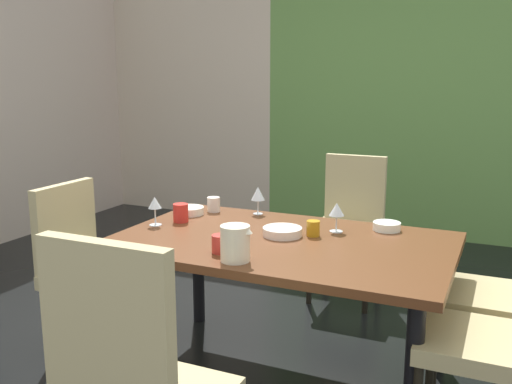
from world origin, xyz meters
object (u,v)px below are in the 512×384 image
object	(u,v)px
chair_left_near	(86,262)
cup_east	(181,213)
serving_bowl_left	(282,232)
chair_right_near	(502,328)
wine_glass_right	(155,204)
dining_table	(282,255)
cup_rear	(221,244)
cup_near_shelf	(313,228)
cup_south	(214,204)
pitcher_corner	(235,243)
chair_right_far	(505,283)
wine_glass_front	(258,194)
serving_bowl_west	(387,226)
serving_bowl_center	(189,211)
wine_glass_near_window	(337,210)
chair_head_far	(350,218)

from	to	relation	value
chair_left_near	cup_east	distance (m)	0.55
serving_bowl_left	cup_east	xyz separation A→B (m)	(-0.60, 0.03, 0.03)
chair_right_near	wine_glass_right	xyz separation A→B (m)	(-1.71, 0.23, 0.28)
dining_table	cup_rear	distance (m)	0.37
dining_table	wine_glass_right	distance (m)	0.74
cup_rear	cup_near_shelf	size ratio (longest dim) A/B	1.08
cup_south	pitcher_corner	distance (m)	0.92
chair_right_far	cup_east	xyz separation A→B (m)	(-1.63, -0.16, 0.21)
cup_rear	wine_glass_front	bearing A→B (deg)	101.20
wine_glass_front	dining_table	bearing A→B (deg)	-53.13
chair_right_far	wine_glass_front	world-z (taller)	chair_right_far
wine_glass_front	serving_bowl_west	size ratio (longest dim) A/B	1.14
serving_bowl_left	cup_rear	bearing A→B (deg)	-112.15
chair_right_far	serving_bowl_center	distance (m)	1.69
chair_right_near	serving_bowl_west	distance (m)	0.87
dining_table	chair_left_near	xyz separation A→B (m)	(-1.00, -0.25, -0.09)
wine_glass_front	pitcher_corner	distance (m)	0.85
chair_right_far	serving_bowl_west	xyz separation A→B (m)	(-0.58, 0.12, 0.18)
serving_bowl_left	wine_glass_right	bearing A→B (deg)	-172.57
dining_table	wine_glass_near_window	distance (m)	0.37
chair_right_far	wine_glass_right	world-z (taller)	chair_right_far
chair_left_near	chair_right_far	world-z (taller)	chair_right_far
dining_table	chair_right_far	bearing A→B (deg)	14.21
dining_table	cup_south	size ratio (longest dim) A/B	18.89
dining_table	cup_near_shelf	size ratio (longest dim) A/B	20.99
chair_left_near	cup_rear	distance (m)	0.86
chair_head_far	cup_south	bearing A→B (deg)	54.55
serving_bowl_left	serving_bowl_center	bearing A→B (deg)	163.35
chair_right_far	serving_bowl_west	bearing A→B (deg)	77.94
wine_glass_near_window	serving_bowl_left	size ratio (longest dim) A/B	0.77
wine_glass_right	serving_bowl_west	world-z (taller)	wine_glass_right
wine_glass_right	cup_near_shelf	world-z (taller)	wine_glass_right
chair_left_near	chair_right_far	distance (m)	2.07
chair_left_near	wine_glass_near_window	xyz separation A→B (m)	(1.20, 0.50, 0.29)
chair_right_near	chair_right_far	xyz separation A→B (m)	(0.00, 0.51, 0.00)
chair_right_far	cup_near_shelf	xyz separation A→B (m)	(-0.89, -0.13, 0.20)
chair_head_far	cup_near_shelf	xyz separation A→B (m)	(0.10, -1.08, 0.21)
dining_table	serving_bowl_left	size ratio (longest dim) A/B	8.25
cup_south	cup_near_shelf	bearing A→B (deg)	-19.82
chair_head_far	wine_glass_front	distance (m)	0.90
serving_bowl_left	cup_east	size ratio (longest dim) A/B	1.97
cup_rear	pitcher_corner	distance (m)	0.14
chair_head_far	dining_table	bearing A→B (deg)	89.24
chair_right_near	wine_glass_near_window	bearing A→B (deg)	58.22
cup_east	chair_left_near	bearing A→B (deg)	-137.24
chair_left_near	chair_right_far	bearing A→B (deg)	104.24
dining_table	serving_bowl_center	xyz separation A→B (m)	(-0.67, 0.26, 0.10)
serving_bowl_left	cup_rear	world-z (taller)	cup_rear
cup_south	pitcher_corner	bearing A→B (deg)	-55.67
chair_left_near	chair_right_far	size ratio (longest dim) A/B	0.95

